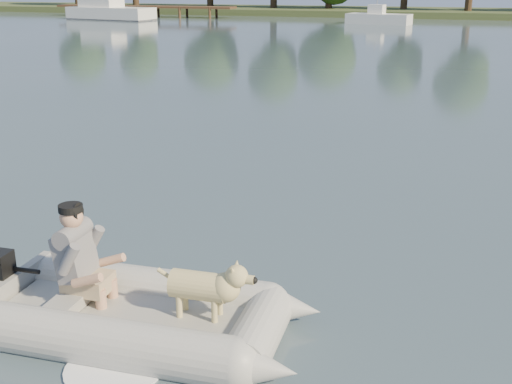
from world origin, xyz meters
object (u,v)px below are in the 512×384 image
(man, at_px, (77,252))
(cabin_cruiser, at_px, (110,7))
(dog, at_px, (199,290))
(motorboat, at_px, (379,11))
(dinghy, at_px, (137,278))
(dock, at_px, (145,11))

(man, bearing_deg, cabin_cruiser, 117.36)
(man, xyz_separation_m, dog, (1.40, 0.03, -0.27))
(man, distance_m, motorboat, 48.95)
(cabin_cruiser, bearing_deg, man, -51.77)
(dinghy, distance_m, dog, 0.68)
(man, distance_m, dog, 1.43)
(man, height_order, cabin_cruiser, cabin_cruiser)
(dock, height_order, dinghy, dinghy)
(man, relative_size, motorboat, 0.21)
(cabin_cruiser, xyz_separation_m, motorboat, (23.54, 1.45, -0.08))
(dock, bearing_deg, cabin_cruiser, -99.55)
(dinghy, bearing_deg, cabin_cruiser, 118.01)
(dinghy, bearing_deg, man, 175.76)
(dinghy, distance_m, man, 0.75)
(man, bearing_deg, motorboat, 91.49)
(dinghy, xyz_separation_m, cabin_cruiser, (-26.67, 47.48, 0.48))
(dinghy, xyz_separation_m, man, (-0.73, 0.04, 0.19))
(dinghy, distance_m, motorboat, 49.03)
(dock, distance_m, man, 58.18)
(man, bearing_deg, dock, 114.23)
(dinghy, height_order, dog, dinghy)
(dinghy, relative_size, motorboat, 0.86)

